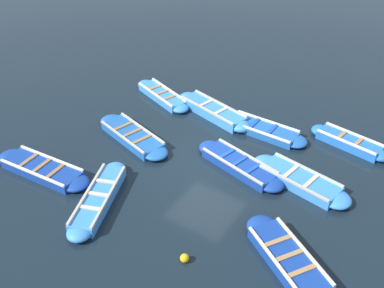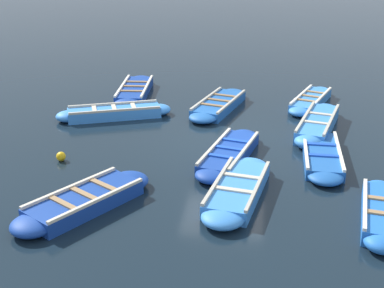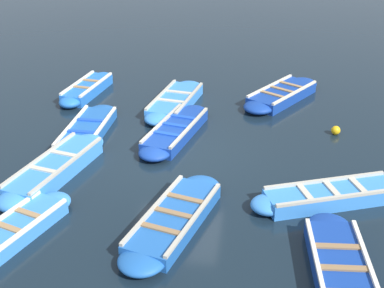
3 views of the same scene
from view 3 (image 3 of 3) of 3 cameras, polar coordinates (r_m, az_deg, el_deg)
ground_plane at (r=14.19m, az=-1.75°, el=-1.32°), size 120.00×120.00×0.00m
boat_outer_left at (r=15.22m, az=-1.76°, el=1.43°), size 3.84×1.70×0.39m
boat_drifting at (r=11.42m, az=-1.92°, el=-8.07°), size 3.97×1.93×0.38m
boat_stern_in at (r=15.54m, az=-11.16°, el=1.39°), size 3.73×1.02×0.36m
boat_near_quay at (r=10.39m, az=15.79°, el=-13.34°), size 4.01×1.23×0.38m
boat_bow_out at (r=11.61m, az=-18.84°, el=-9.09°), size 3.51×1.86×0.37m
boat_centre at (r=17.97m, az=9.57°, el=5.21°), size 3.63×2.80×0.42m
boat_inner_gap at (r=12.56m, az=14.64°, el=-5.38°), size 2.09×3.84×0.41m
boat_mid_row at (r=13.60m, az=-14.41°, el=-2.58°), size 4.00×1.74×0.46m
boat_end_of_row at (r=18.57m, az=-11.10°, el=5.78°), size 3.22×1.21×0.41m
boat_alongside at (r=17.19m, az=-1.80°, el=4.54°), size 3.82×1.58×0.40m
buoy_orange_near at (r=15.86m, az=15.08°, el=1.42°), size 0.26×0.26×0.26m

